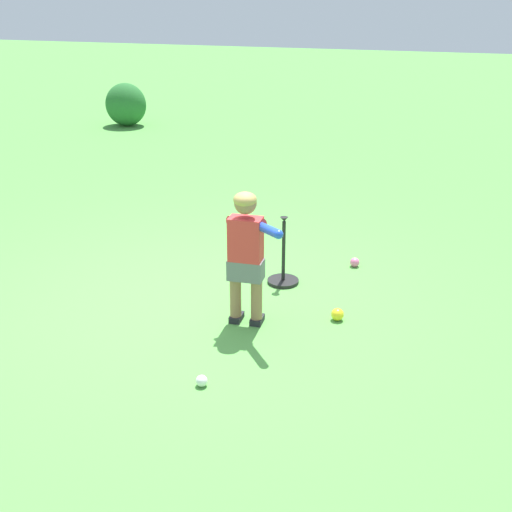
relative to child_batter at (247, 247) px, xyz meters
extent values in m
plane|color=#519942|center=(-0.57, 0.16, -0.65)|extent=(40.00, 40.00, 0.00)
cube|color=#232328|center=(-0.10, 0.02, -0.63)|extent=(0.09, 0.15, 0.05)
cylinder|color=#996B4C|center=(-0.10, 0.00, -0.44)|extent=(0.09, 0.09, 0.34)
cube|color=#232328|center=(0.07, 0.02, -0.63)|extent=(0.09, 0.15, 0.05)
cylinder|color=#996B4C|center=(0.07, 0.00, -0.44)|extent=(0.09, 0.09, 0.34)
cube|color=slate|center=(-0.01, 0.00, -0.19)|extent=(0.27, 0.15, 0.16)
cube|color=red|center=(-0.01, 0.00, 0.06)|extent=(0.25, 0.15, 0.34)
sphere|color=#996B4C|center=(-0.01, 0.00, 0.34)|extent=(0.17, 0.17, 0.17)
ellipsoid|color=tan|center=(-0.01, -0.01, 0.37)|extent=(0.17, 0.17, 0.11)
sphere|color=blue|center=(-0.01, 0.14, 0.15)|extent=(0.04, 0.04, 0.04)
cylinder|color=black|center=(0.05, 0.07, 0.16)|extent=(0.11, 0.13, 0.05)
cylinder|color=blue|center=(0.19, -0.12, 0.20)|extent=(0.27, 0.31, 0.11)
sphere|color=blue|center=(0.30, -0.25, 0.22)|extent=(0.07, 0.07, 0.07)
cylinder|color=red|center=(-0.05, 0.10, 0.16)|extent=(0.26, 0.27, 0.14)
cylinder|color=red|center=(0.02, 0.10, 0.16)|extent=(0.26, 0.26, 0.14)
sphere|color=pink|center=(-0.35, 0.84, -0.61)|extent=(0.08, 0.08, 0.08)
sphere|color=yellow|center=(0.68, 0.23, -0.60)|extent=(0.10, 0.10, 0.10)
sphere|color=pink|center=(0.67, 1.33, -0.61)|extent=(0.09, 0.09, 0.09)
sphere|color=white|center=(-0.06, -0.94, -0.61)|extent=(0.08, 0.08, 0.08)
cylinder|color=black|center=(0.10, 0.80, -0.64)|extent=(0.28, 0.28, 0.03)
cylinder|color=black|center=(0.10, 0.80, -0.35)|extent=(0.03, 0.03, 0.55)
cone|color=black|center=(0.10, 0.80, -0.05)|extent=(0.07, 0.07, 0.04)
ellipsoid|color=#286B2D|center=(-4.09, 6.57, -0.28)|extent=(0.73, 0.63, 0.75)
camera|label=1|loc=(1.31, -4.61, 1.93)|focal=48.05mm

